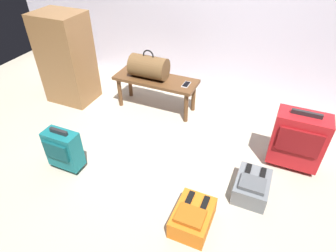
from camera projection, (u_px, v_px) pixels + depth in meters
The scene contains 9 objects.
ground_plane at pixel (162, 159), 2.85m from camera, with size 6.60×6.60×0.00m, color #B2A893.
bench at pixel (156, 83), 3.40m from camera, with size 1.00×0.36×0.41m.
duffel_bag_brown at pixel (149, 67), 3.31m from camera, with size 0.44×0.26×0.34m.
cell_phone at pixel (186, 84), 3.24m from camera, with size 0.07×0.14×0.01m.
suitcase_upright_red at pixel (298, 139), 2.60m from camera, with size 0.45×0.26×0.62m.
suitcase_small_teal at pixel (63, 149), 2.62m from camera, with size 0.32×0.18×0.46m.
backpack_orange at pixel (193, 217), 2.20m from camera, with size 0.28×0.38×0.21m.
backpack_grey at pixel (252, 186), 2.45m from camera, with size 0.28×0.38×0.21m.
side_cabinet at pixel (67, 59), 3.47m from camera, with size 0.56×0.44×1.10m.
Camera 1 is at (0.87, -1.88, 1.99)m, focal length 30.41 mm.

